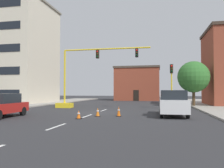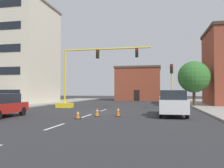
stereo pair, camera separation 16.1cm
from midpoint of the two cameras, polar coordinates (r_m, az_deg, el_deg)
The scene contains 16 objects.
ground_plane at distance 20.88m, azimuth -3.55°, elevation -7.08°, with size 160.00×160.00×0.00m, color #2D2D30.
sidewalk_left at distance 33.31m, azimuth -20.87°, elevation -4.90°, with size 6.00×56.00×0.14m, color #9E998E.
sidewalk_right at distance 28.98m, azimuth 25.64°, elevation -5.30°, with size 6.00×56.00×0.14m, color #9E998E.
lane_stripe_seg_1 at distance 12.92m, azimuth -13.62°, elevation -10.24°, with size 0.16×2.40×0.01m, color silver.
lane_stripe_seg_2 at distance 18.01m, azimuth -6.07°, elevation -7.89°, with size 0.16×2.40×0.01m, color silver.
lane_stripe_seg_3 at distance 23.29m, azimuth -1.93°, elevation -6.53°, with size 0.16×2.40×0.01m, color silver.
building_tall_left at distance 41.94m, azimuth -23.74°, elevation 6.89°, with size 13.33×11.04×16.32m.
building_brick_center at distance 50.15m, azimuth 6.65°, elevation 0.07°, with size 9.55×7.48×7.16m.
traffic_signal_gantry at distance 26.98m, azimuth -8.56°, elevation -0.89°, with size 10.90×1.20×6.83m.
traffic_light_pole_right at distance 25.24m, azimuth 14.78°, elevation 1.89°, with size 0.32×0.47×4.80m.
tree_right_mid at distance 30.26m, azimuth 19.82°, elevation 1.67°, with size 3.91×3.91×5.67m.
pickup_truck_white at distance 18.62m, azimuth 15.00°, elevation -4.65°, with size 2.03×5.40×1.99m.
sedan_red_near_left at distance 18.72m, azimuth -25.61°, elevation -4.78°, with size 2.04×4.57×1.74m.
traffic_cone_roadside_a at distance 16.19m, azimuth -8.21°, elevation -7.55°, with size 0.36×0.36×0.59m.
traffic_cone_roadside_b at distance 17.57m, azimuth 1.79°, elevation -6.83°, with size 0.36×0.36×0.77m.
traffic_cone_roadside_c at distance 17.57m, azimuth -3.48°, elevation -6.99°, with size 0.36×0.36×0.67m.
Camera 2 is at (5.52, -20.05, 1.89)m, focal length 36.77 mm.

